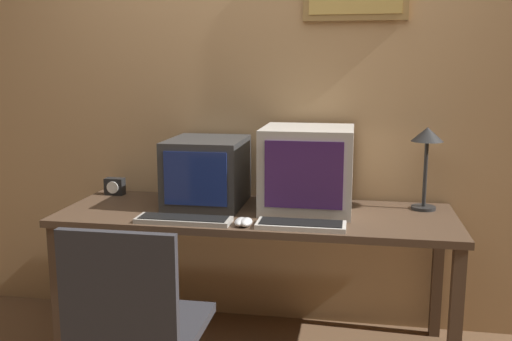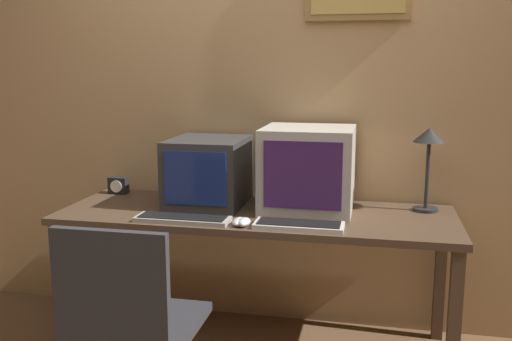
% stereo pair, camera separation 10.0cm
% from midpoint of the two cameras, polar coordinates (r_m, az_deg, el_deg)
% --- Properties ---
extents(wall_back, '(8.00, 0.08, 2.60)m').
position_cam_midpoint_polar(wall_back, '(3.23, 0.41, 7.33)').
color(wall_back, tan).
rests_on(wall_back, ground_plane).
extents(desk, '(2.01, 0.70, 0.74)m').
position_cam_midpoint_polar(desk, '(2.95, -0.98, -5.53)').
color(desk, '#4C3828').
rests_on(desk, ground_plane).
extents(monitor_left, '(0.39, 0.47, 0.36)m').
position_cam_midpoint_polar(monitor_left, '(3.06, -5.86, -0.14)').
color(monitor_left, '#333333').
rests_on(monitor_left, desk).
extents(monitor_right, '(0.46, 0.45, 0.43)m').
position_cam_midpoint_polar(monitor_right, '(2.94, 4.20, 0.17)').
color(monitor_right, '#B7B2A8').
rests_on(monitor_right, desk).
extents(keyboard_main, '(0.46, 0.14, 0.03)m').
position_cam_midpoint_polar(keyboard_main, '(2.76, -8.28, -4.89)').
color(keyboard_main, '#A8A399').
rests_on(keyboard_main, desk).
extents(keyboard_side, '(0.41, 0.15, 0.03)m').
position_cam_midpoint_polar(keyboard_side, '(2.65, 3.44, -5.44)').
color(keyboard_side, beige).
rests_on(keyboard_side, desk).
extents(mouse_near_keyboard, '(0.06, 0.10, 0.04)m').
position_cam_midpoint_polar(mouse_near_keyboard, '(2.67, -2.07, -5.19)').
color(mouse_near_keyboard, silver).
rests_on(mouse_near_keyboard, desk).
extents(mouse_far_corner, '(0.06, 0.11, 0.03)m').
position_cam_midpoint_polar(mouse_far_corner, '(2.68, -2.59, -5.14)').
color(mouse_far_corner, silver).
rests_on(mouse_far_corner, desk).
extents(desk_clock, '(0.11, 0.07, 0.10)m').
position_cam_midpoint_polar(desk_clock, '(3.41, -14.77, -1.55)').
color(desk_clock, black).
rests_on(desk_clock, desk).
extents(desk_lamp, '(0.16, 0.16, 0.43)m').
position_cam_midpoint_polar(desk_lamp, '(3.03, 15.81, 2.48)').
color(desk_lamp, black).
rests_on(desk_lamp, desk).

